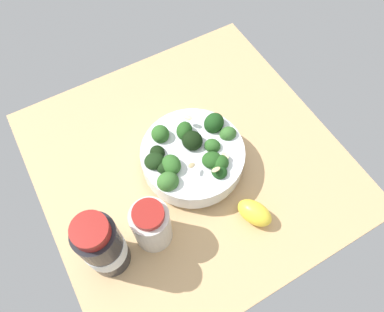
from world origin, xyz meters
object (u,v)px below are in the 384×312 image
Objects in this scene: bottle_short at (151,225)px; bowl_of_broccoli at (191,156)px; bottle_tall at (103,246)px; lemon_wedge at (255,213)px.

bowl_of_broccoli is at bearing -54.97° from bottle_short.
bottle_tall is 9.00cm from bottle_short.
bottle_tall is 1.46× the size of bottle_short.
lemon_wedge is (-15.69, -4.78, -1.97)cm from bowl_of_broccoli.
lemon_wedge is 28.21cm from bottle_tall.
bottle_tall reaches higher than bowl_of_broccoli.
bowl_of_broccoli reaches higher than lemon_wedge.
bottle_tall is at bearing 76.80° from lemon_wedge.
bowl_of_broccoli is 16.52cm from lemon_wedge.
bottle_tall is (-9.38, 22.12, 3.70)cm from bowl_of_broccoli.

